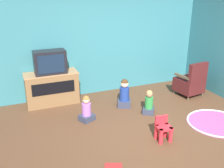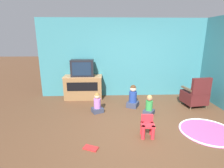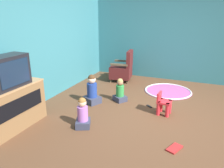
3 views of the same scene
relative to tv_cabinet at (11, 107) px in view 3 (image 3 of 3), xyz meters
The scene contains 13 objects.
ground_plane 2.69m from the tv_cabinet, 54.15° to the right, with size 30.00×30.00×0.00m, color brown.
wall_back 1.64m from the tv_cabinet, 13.61° to the left, with size 5.57×0.12×2.56m.
wall_right 4.80m from the tv_cabinet, 30.41° to the right, with size 0.12×5.54×2.56m.
tv_cabinet is the anchor object (origin of this frame).
television 0.63m from the tv_cabinet, 90.00° to the right, with size 0.71×0.35×0.53m.
black_armchair 3.42m from the tv_cabinet, 14.01° to the right, with size 0.66×0.67×0.90m.
yellow_kid_chair 2.83m from the tv_cabinet, 56.18° to the right, with size 0.29×0.28×0.44m.
play_mat 3.70m from the tv_cabinet, 37.33° to the right, with size 1.19×1.19×0.04m.
child_watching_left 1.70m from the tv_cabinet, 27.10° to the right, with size 0.41×0.43×0.66m.
child_watching_center 2.28m from the tv_cabinet, 35.13° to the right, with size 0.35×0.36×0.54m.
child_watching_right 1.24m from the tv_cabinet, 66.03° to the right, with size 0.36×0.34×0.56m.
book 2.79m from the tv_cabinet, 80.81° to the right, with size 0.30×0.24×0.02m.
remote_control 2.72m from the tv_cabinet, 48.28° to the right, with size 0.13×0.14×0.02m.
Camera 3 is at (-4.06, -0.78, 1.96)m, focal length 35.00 mm.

